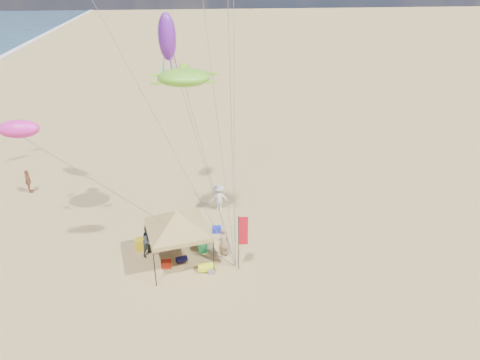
{
  "coord_description": "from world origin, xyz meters",
  "views": [
    {
      "loc": [
        -2.2,
        -19.04,
        14.97
      ],
      "look_at": [
        0.0,
        3.0,
        4.0
      ],
      "focal_mm": 33.45,
      "sensor_mm": 36.0,
      "label": 1
    }
  ],
  "objects": [
    {
      "name": "chair_green",
      "position": [
        -2.22,
        2.19,
        0.35
      ],
      "size": [
        0.5,
        0.5,
        0.7
      ],
      "primitive_type": "cube",
      "color": "#1B9548",
      "rests_on": "ground"
    },
    {
      "name": "canopy_tent",
      "position": [
        -3.49,
        1.17,
        3.17
      ],
      "size": [
        6.04,
        6.04,
        3.81
      ],
      "color": "black",
      "rests_on": "ground"
    },
    {
      "name": "fish_kite",
      "position": [
        -10.62,
        1.85,
        7.78
      ],
      "size": [
        2.09,
        1.33,
        0.86
      ],
      "primitive_type": "ellipsoid",
      "rotation": [
        0.0,
        0.0,
        -0.19
      ],
      "color": "#F427AA",
      "rests_on": "ground"
    },
    {
      "name": "person_far_a",
      "position": [
        -14.31,
        10.57,
        0.87
      ],
      "size": [
        0.68,
        1.1,
        1.74
      ],
      "primitive_type": "imported",
      "rotation": [
        0.0,
        0.0,
        1.84
      ],
      "color": "#97593A",
      "rests_on": "ground"
    },
    {
      "name": "bag_orange",
      "position": [
        -5.44,
        5.11,
        0.18
      ],
      "size": [
        0.54,
        0.69,
        0.36
      ],
      "primitive_type": "cylinder",
      "rotation": [
        0.0,
        1.57,
        1.22
      ],
      "color": "#C34F0A",
      "rests_on": "ground"
    },
    {
      "name": "cooler_blue",
      "position": [
        -1.33,
        4.03,
        0.19
      ],
      "size": [
        0.54,
        0.38,
        0.38
      ],
      "primitive_type": "cube",
      "color": "#1625BA",
      "rests_on": "ground"
    },
    {
      "name": "bag_navy",
      "position": [
        -3.4,
        1.24,
        0.18
      ],
      "size": [
        0.69,
        0.54,
        0.36
      ],
      "primitive_type": "cylinder",
      "rotation": [
        0.0,
        1.57,
        0.35
      ],
      "color": "#0F0D3A",
      "rests_on": "ground"
    },
    {
      "name": "chair_yellow",
      "position": [
        -5.79,
        2.65,
        0.35
      ],
      "size": [
        0.5,
        0.5,
        0.7
      ],
      "primitive_type": "cube",
      "color": "yellow",
      "rests_on": "ground"
    },
    {
      "name": "beach_cart",
      "position": [
        -2.06,
        0.33,
        0.2
      ],
      "size": [
        0.9,
        0.5,
        0.24
      ],
      "primitive_type": "cube",
      "color": "#E6FF1C",
      "rests_on": "ground"
    },
    {
      "name": "turtle_kite",
      "position": [
        -2.81,
        4.16,
        9.49
      ],
      "size": [
        3.22,
        2.84,
        0.91
      ],
      "primitive_type": "ellipsoid",
      "rotation": [
        0.0,
        0.0,
        -0.27
      ],
      "color": "#6BC327",
      "rests_on": "ground"
    },
    {
      "name": "person_near_c",
      "position": [
        -1.02,
        6.72,
        0.93
      ],
      "size": [
        1.2,
        0.69,
        1.85
      ],
      "primitive_type": "imported",
      "rotation": [
        0.0,
        0.0,
        3.14
      ],
      "color": "white",
      "rests_on": "ground"
    },
    {
      "name": "ground",
      "position": [
        0.0,
        0.0,
        0.0
      ],
      "size": [
        280.0,
        280.0,
        0.0
      ],
      "primitive_type": "plane",
      "color": "tan",
      "rests_on": "ground"
    },
    {
      "name": "crate_grey",
      "position": [
        -1.81,
        0.09,
        0.14
      ],
      "size": [
        0.34,
        0.3,
        0.28
      ],
      "primitive_type": "cube",
      "color": "gray",
      "rests_on": "ground"
    },
    {
      "name": "cooler_red",
      "position": [
        -4.23,
        0.87,
        0.19
      ],
      "size": [
        0.54,
        0.38,
        0.38
      ],
      "primitive_type": "cube",
      "color": "#A9220D",
      "rests_on": "ground"
    },
    {
      "name": "feather_flag",
      "position": [
        -0.18,
        0.27,
        2.22
      ],
      "size": [
        0.51,
        0.06,
        3.34
      ],
      "color": "black",
      "rests_on": "ground"
    },
    {
      "name": "person_near_a",
      "position": [
        -1.08,
        1.5,
        0.95
      ],
      "size": [
        0.83,
        0.76,
        1.91
      ],
      "primitive_type": "imported",
      "rotation": [
        0.0,
        0.0,
        3.73
      ],
      "color": "tan",
      "rests_on": "ground"
    },
    {
      "name": "person_near_b",
      "position": [
        -5.16,
        2.11,
        0.94
      ],
      "size": [
        1.14,
        1.15,
        1.88
      ],
      "primitive_type": "imported",
      "rotation": [
        0.0,
        0.0,
        0.82
      ],
      "color": "#343E47",
      "rests_on": "ground"
    },
    {
      "name": "squid_kite",
      "position": [
        -3.74,
        8.22,
        10.92
      ],
      "size": [
        1.26,
        1.26,
        2.73
      ],
      "primitive_type": "ellipsoid",
      "rotation": [
        0.0,
        0.0,
        -0.22
      ],
      "color": "#6D1EA4",
      "rests_on": "ground"
    }
  ]
}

